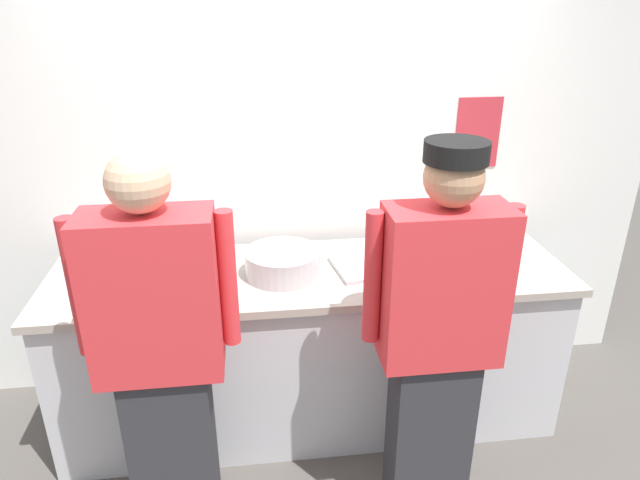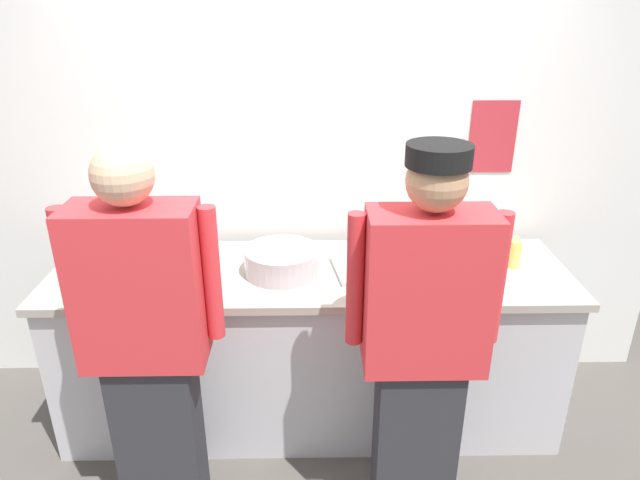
% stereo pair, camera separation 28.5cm
% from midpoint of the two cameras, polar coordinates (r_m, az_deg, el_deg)
% --- Properties ---
extents(ground_plane, '(9.00, 9.00, 0.00)m').
position_cam_midpoint_polar(ground_plane, '(3.13, -2.80, -21.84)').
color(ground_plane, '#514C47').
extents(wall_back, '(4.16, 0.11, 2.70)m').
position_cam_midpoint_polar(wall_back, '(3.22, -4.58, 7.71)').
color(wall_back, white).
rests_on(wall_back, ground).
extents(prep_counter, '(2.65, 0.76, 0.92)m').
position_cam_midpoint_polar(prep_counter, '(3.14, -3.57, -10.68)').
color(prep_counter, silver).
rests_on(prep_counter, ground).
extents(chef_near_left, '(0.63, 0.24, 1.75)m').
position_cam_midpoint_polar(chef_near_left, '(2.40, -19.10, -10.70)').
color(chef_near_left, '#2D2D33').
rests_on(chef_near_left, ground).
extents(chef_center, '(0.63, 0.24, 1.75)m').
position_cam_midpoint_polar(chef_center, '(2.38, 8.47, -9.49)').
color(chef_center, '#2D2D33').
rests_on(chef_center, ground).
extents(plate_stack_front, '(0.23, 0.23, 0.08)m').
position_cam_midpoint_polar(plate_stack_front, '(2.88, -19.44, -3.87)').
color(plate_stack_front, white).
rests_on(plate_stack_front, prep_counter).
extents(plate_stack_rear, '(0.19, 0.19, 0.05)m').
position_cam_midpoint_polar(plate_stack_rear, '(3.08, -15.04, -1.82)').
color(plate_stack_rear, white).
rests_on(plate_stack_rear, prep_counter).
extents(mixing_bowl_steel, '(0.38, 0.38, 0.13)m').
position_cam_midpoint_polar(mixing_bowl_steel, '(2.85, -6.65, -2.36)').
color(mixing_bowl_steel, '#B7BABF').
rests_on(mixing_bowl_steel, prep_counter).
extents(sheet_tray, '(0.48, 0.38, 0.02)m').
position_cam_midpoint_polar(sheet_tray, '(2.93, 2.94, -2.58)').
color(sheet_tray, '#B7BABF').
rests_on(sheet_tray, prep_counter).
extents(squeeze_bottle_primary, '(0.06, 0.06, 0.18)m').
position_cam_midpoint_polar(squeeze_bottle_primary, '(3.12, 15.86, -0.37)').
color(squeeze_bottle_primary, '#E5E066').
rests_on(squeeze_bottle_primary, prep_counter).
extents(ramekin_green_sauce, '(0.10, 0.10, 0.04)m').
position_cam_midpoint_polar(ramekin_green_sauce, '(3.10, 10.51, -1.27)').
color(ramekin_green_sauce, white).
rests_on(ramekin_green_sauce, prep_counter).
extents(ramekin_yellow_sauce, '(0.11, 0.11, 0.04)m').
position_cam_midpoint_polar(ramekin_yellow_sauce, '(2.97, -25.36, -4.53)').
color(ramekin_yellow_sauce, white).
rests_on(ramekin_yellow_sauce, prep_counter).
extents(deli_cup, '(0.09, 0.09, 0.10)m').
position_cam_midpoint_polar(deli_cup, '(3.11, 7.85, -0.42)').
color(deli_cup, white).
rests_on(deli_cup, prep_counter).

